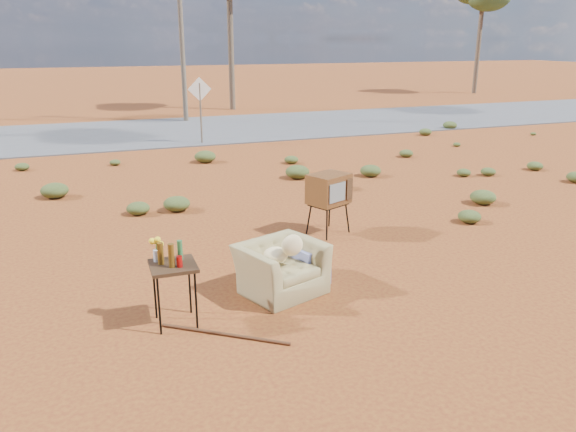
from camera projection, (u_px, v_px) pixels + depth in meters
name	position (u px, v px, depth m)	size (l,w,h in m)	color
ground	(281.00, 297.00, 7.69)	(140.00, 140.00, 0.00)	brown
highway	(146.00, 132.00, 21.07)	(140.00, 7.00, 0.04)	#565659
armchair	(285.00, 260.00, 7.78)	(1.40, 1.18, 0.95)	#958451
tv_unit	(329.00, 190.00, 9.95)	(0.84, 0.77, 1.10)	black
side_table	(169.00, 262.00, 6.75)	(0.56, 0.56, 1.10)	#332012
rusty_bar	(225.00, 334.00, 6.67)	(0.04, 0.04, 1.63)	#532B16
road_sign	(200.00, 98.00, 18.45)	(0.78, 0.06, 2.19)	brown
utility_pole_center	(181.00, 19.00, 22.73)	(1.40, 0.20, 8.00)	brown
scrub_patch	(168.00, 207.00, 11.30)	(17.49, 8.07, 0.33)	#445324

